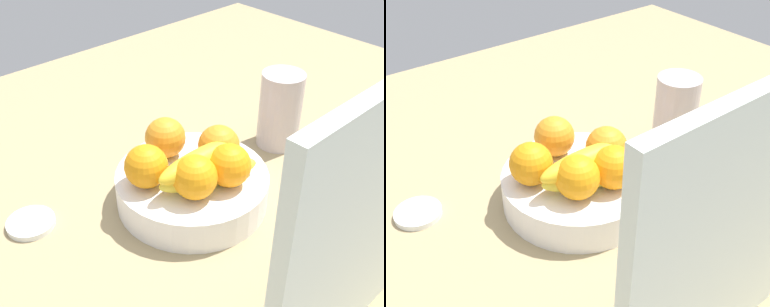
% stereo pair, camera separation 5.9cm
% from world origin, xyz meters
% --- Properties ---
extents(ground_plane, '(1.80, 1.40, 0.03)m').
position_xyz_m(ground_plane, '(0.00, 0.00, -0.01)').
color(ground_plane, tan).
extents(fruit_bowl, '(0.26, 0.26, 0.06)m').
position_xyz_m(fruit_bowl, '(-0.04, -0.01, 0.03)').
color(fruit_bowl, white).
rests_on(fruit_bowl, ground_plane).
extents(orange_front_left, '(0.07, 0.07, 0.07)m').
position_xyz_m(orange_front_left, '(-0.04, -0.08, 0.09)').
color(orange_front_left, orange).
rests_on(orange_front_left, fruit_bowl).
extents(orange_front_right, '(0.07, 0.07, 0.07)m').
position_xyz_m(orange_front_right, '(0.04, -0.04, 0.09)').
color(orange_front_right, orange).
rests_on(orange_front_right, fruit_bowl).
extents(orange_center, '(0.07, 0.07, 0.07)m').
position_xyz_m(orange_center, '(0.00, 0.04, 0.09)').
color(orange_center, orange).
rests_on(orange_center, fruit_bowl).
extents(orange_back_left, '(0.07, 0.07, 0.07)m').
position_xyz_m(orange_back_left, '(-0.06, 0.05, 0.09)').
color(orange_back_left, orange).
rests_on(orange_back_left, fruit_bowl).
extents(orange_back_right, '(0.07, 0.07, 0.07)m').
position_xyz_m(orange_back_right, '(-0.09, 0.00, 0.09)').
color(orange_back_right, orange).
rests_on(orange_back_right, fruit_bowl).
extents(banana_bunch, '(0.18, 0.09, 0.06)m').
position_xyz_m(banana_bunch, '(-0.03, 0.02, 0.09)').
color(banana_bunch, yellow).
rests_on(banana_bunch, fruit_bowl).
extents(cutting_board, '(0.28, 0.02, 0.36)m').
position_xyz_m(cutting_board, '(0.02, 0.31, 0.18)').
color(cutting_board, white).
rests_on(cutting_board, ground_plane).
extents(thermos_tumbler, '(0.08, 0.08, 0.15)m').
position_xyz_m(thermos_tumbler, '(-0.28, -0.02, 0.08)').
color(thermos_tumbler, '#BDB1B3').
rests_on(thermos_tumbler, ground_plane).
extents(jar_lid, '(0.08, 0.08, 0.01)m').
position_xyz_m(jar_lid, '(0.20, -0.14, 0.01)').
color(jar_lid, white).
rests_on(jar_lid, ground_plane).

